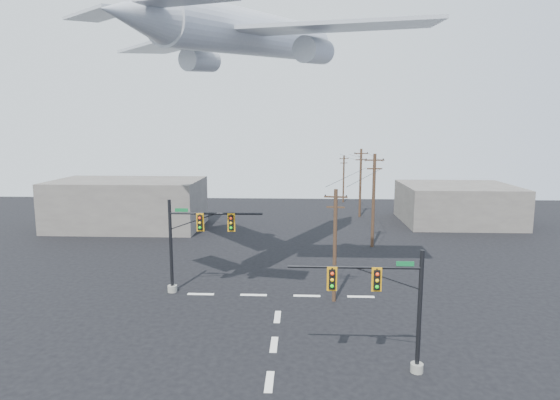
{
  "coord_description": "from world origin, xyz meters",
  "views": [
    {
      "loc": [
        1.49,
        -21.39,
        12.47
      ],
      "look_at": [
        0.3,
        5.0,
        8.34
      ],
      "focal_mm": 30.0,
      "sensor_mm": 36.0,
      "label": 1
    }
  ],
  "objects_px": {
    "utility_pole_c": "(360,182)",
    "utility_pole_d": "(344,178)",
    "utility_pole_a": "(335,244)",
    "airliner": "(255,35)",
    "signal_mast_near": "(390,307)",
    "utility_pole_b": "(373,199)",
    "signal_mast_far": "(191,243)"
  },
  "relations": [
    {
      "from": "signal_mast_far",
      "to": "utility_pole_d",
      "type": "distance_m",
      "value": 46.49
    },
    {
      "from": "signal_mast_near",
      "to": "utility_pole_a",
      "type": "distance_m",
      "value": 10.07
    },
    {
      "from": "signal_mast_far",
      "to": "utility_pole_d",
      "type": "relative_size",
      "value": 0.93
    },
    {
      "from": "utility_pole_c",
      "to": "airliner",
      "type": "bearing_deg",
      "value": -117.28
    },
    {
      "from": "utility_pole_c",
      "to": "utility_pole_d",
      "type": "xyz_separation_m",
      "value": [
        -1.16,
        12.8,
        -0.87
      ]
    },
    {
      "from": "airliner",
      "to": "utility_pole_a",
      "type": "bearing_deg",
      "value": -97.6
    },
    {
      "from": "utility_pole_c",
      "to": "utility_pole_d",
      "type": "distance_m",
      "value": 12.89
    },
    {
      "from": "signal_mast_far",
      "to": "utility_pole_a",
      "type": "bearing_deg",
      "value": -7.0
    },
    {
      "from": "utility_pole_d",
      "to": "airliner",
      "type": "height_order",
      "value": "airliner"
    },
    {
      "from": "signal_mast_far",
      "to": "utility_pole_b",
      "type": "bearing_deg",
      "value": 42.54
    },
    {
      "from": "signal_mast_far",
      "to": "utility_pole_d",
      "type": "xyz_separation_m",
      "value": [
        15.33,
        43.89,
        0.25
      ]
    },
    {
      "from": "utility_pole_d",
      "to": "utility_pole_a",
      "type": "bearing_deg",
      "value": -116.88
    },
    {
      "from": "utility_pole_d",
      "to": "signal_mast_far",
      "type": "bearing_deg",
      "value": -130.27
    },
    {
      "from": "utility_pole_a",
      "to": "airliner",
      "type": "relative_size",
      "value": 0.3
    },
    {
      "from": "utility_pole_c",
      "to": "utility_pole_d",
      "type": "relative_size",
      "value": 1.21
    },
    {
      "from": "signal_mast_near",
      "to": "airliner",
      "type": "xyz_separation_m",
      "value": [
        -8.05,
        13.79,
        15.8
      ]
    },
    {
      "from": "utility_pole_b",
      "to": "signal_mast_far",
      "type": "bearing_deg",
      "value": -139.27
    },
    {
      "from": "signal_mast_near",
      "to": "utility_pole_a",
      "type": "bearing_deg",
      "value": 102.08
    },
    {
      "from": "utility_pole_b",
      "to": "utility_pole_d",
      "type": "distance_m",
      "value": 29.43
    },
    {
      "from": "airliner",
      "to": "signal_mast_near",
      "type": "bearing_deg",
      "value": -123.55
    },
    {
      "from": "utility_pole_b",
      "to": "signal_mast_near",
      "type": "bearing_deg",
      "value": -98.47
    },
    {
      "from": "signal_mast_near",
      "to": "utility_pole_b",
      "type": "distance_m",
      "value": 25.82
    },
    {
      "from": "utility_pole_a",
      "to": "utility_pole_d",
      "type": "xyz_separation_m",
      "value": [
        4.65,
        45.2,
        -0.17
      ]
    },
    {
      "from": "signal_mast_far",
      "to": "airliner",
      "type": "distance_m",
      "value": 16.38
    },
    {
      "from": "signal_mast_near",
      "to": "utility_pole_d",
      "type": "relative_size",
      "value": 0.89
    },
    {
      "from": "signal_mast_far",
      "to": "utility_pole_a",
      "type": "distance_m",
      "value": 10.77
    },
    {
      "from": "signal_mast_far",
      "to": "utility_pole_b",
      "type": "relative_size",
      "value": 0.75
    },
    {
      "from": "utility_pole_b",
      "to": "airliner",
      "type": "distance_m",
      "value": 21.51
    },
    {
      "from": "signal_mast_near",
      "to": "signal_mast_far",
      "type": "xyz_separation_m",
      "value": [
        -12.78,
        11.12,
        0.35
      ]
    },
    {
      "from": "signal_mast_near",
      "to": "utility_pole_d",
      "type": "xyz_separation_m",
      "value": [
        2.55,
        55.01,
        0.6
      ]
    },
    {
      "from": "utility_pole_c",
      "to": "signal_mast_near",
      "type": "bearing_deg",
      "value": -99.83
    },
    {
      "from": "signal_mast_near",
      "to": "signal_mast_far",
      "type": "relative_size",
      "value": 0.95
    }
  ]
}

